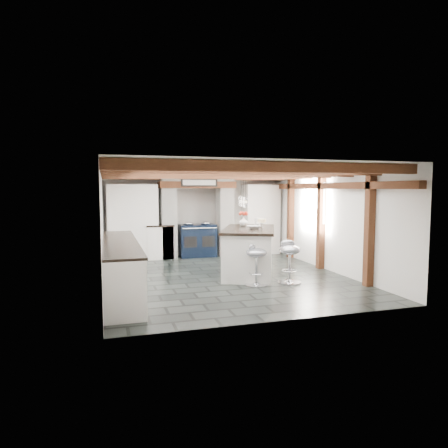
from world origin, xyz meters
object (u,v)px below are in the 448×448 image
object	(u,v)px
bar_stool_near	(289,257)
bar_stool_far	(256,260)
range_cooker	(197,240)
kitchen_island	(249,251)

from	to	relation	value
bar_stool_near	bar_stool_far	xyz separation A→B (m)	(-0.71, 0.01, -0.02)
range_cooker	bar_stool_far	size ratio (longest dim) A/B	1.21
kitchen_island	bar_stool_near	distance (m)	1.13
range_cooker	bar_stool_far	distance (m)	3.63
range_cooker	bar_stool_far	world-z (taller)	range_cooker
bar_stool_far	bar_stool_near	bearing A→B (deg)	-14.98
bar_stool_far	kitchen_island	bearing A→B (deg)	62.87
range_cooker	kitchen_island	xyz separation A→B (m)	(0.58, -2.60, 0.06)
range_cooker	kitchen_island	world-z (taller)	kitchen_island
range_cooker	kitchen_island	distance (m)	2.67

